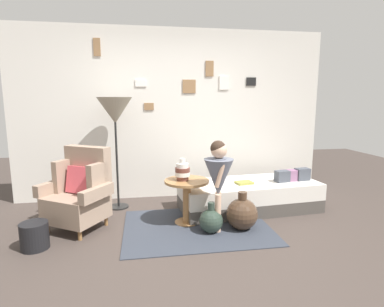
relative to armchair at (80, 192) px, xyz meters
name	(u,v)px	position (x,y,z in m)	size (l,w,h in m)	color
ground_plane	(192,252)	(1.23, -0.84, -0.44)	(12.00, 12.00, 0.00)	#423833
gallery_wall	(172,115)	(1.23, 1.11, 0.86)	(4.80, 0.12, 2.60)	silver
rug	(197,227)	(1.38, -0.24, -0.43)	(1.74, 1.33, 0.01)	#333842
armchair	(80,192)	(0.00, 0.00, 0.00)	(0.90, 0.84, 0.97)	olive
daybed	(249,196)	(2.21, 0.27, -0.24)	(1.96, 0.97, 0.40)	#4C4742
pillow_head	(302,174)	(2.99, 0.24, 0.05)	(0.20, 0.12, 0.17)	#474C56
pillow_mid	(289,176)	(2.78, 0.23, 0.04)	(0.22, 0.12, 0.16)	gray
pillow_back	(282,176)	(2.67, 0.20, 0.04)	(0.19, 0.12, 0.16)	#474C56
side_table	(187,193)	(1.28, -0.09, -0.04)	(0.55, 0.55, 0.56)	#9E7042
vase_striped	(182,171)	(1.22, -0.09, 0.23)	(0.18, 0.18, 0.27)	brown
floor_lamp	(115,113)	(0.39, 0.64, 0.91)	(0.48, 0.48, 1.56)	black
person_child	(219,174)	(1.61, -0.37, 0.24)	(0.34, 0.34, 1.07)	#D8AD8E
book_on_daybed	(244,183)	(2.11, 0.18, -0.02)	(0.22, 0.16, 0.03)	olive
demijohn_near	(211,221)	(1.52, -0.41, -0.29)	(0.28, 0.28, 0.37)	#2D3D33
demijohn_far	(242,214)	(1.90, -0.38, -0.25)	(0.37, 0.37, 0.46)	#473323
magazine_basket	(34,236)	(-0.37, -0.51, -0.30)	(0.28, 0.28, 0.28)	black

